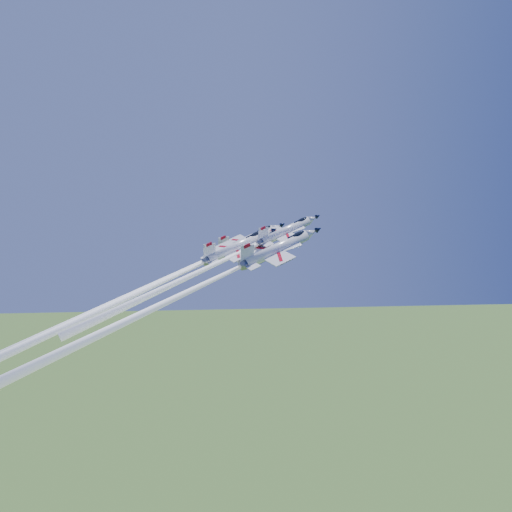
{
  "coord_description": "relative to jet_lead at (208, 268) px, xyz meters",
  "views": [
    {
      "loc": [
        -8.37,
        -111.61,
        104.75
      ],
      "look_at": [
        0.0,
        0.0,
        87.14
      ],
      "focal_mm": 40.0,
      "sensor_mm": 36.0,
      "label": 1
    }
  ],
  "objects": [
    {
      "name": "jet_slot",
      "position": [
        -15.35,
        -3.45,
        -5.11
      ],
      "size": [
        46.45,
        25.09,
        51.01
      ],
      "rotation": [
        0.35,
        0.14,
        -1.14
      ],
      "color": "silver"
    },
    {
      "name": "jet_left",
      "position": [
        -11.78,
        5.16,
        -4.56
      ],
      "size": [
        45.2,
        24.42,
        49.26
      ],
      "rotation": [
        0.35,
        0.14,
        -1.14
      ],
      "color": "silver"
    },
    {
      "name": "jet_right",
      "position": [
        -5.38,
        -6.98,
        -3.93
      ],
      "size": [
        44.88,
        24.22,
        46.08
      ],
      "rotation": [
        0.35,
        0.14,
        -1.14
      ],
      "color": "silver"
    },
    {
      "name": "jet_lead",
      "position": [
        0.0,
        0.0,
        0.0
      ],
      "size": [
        37.12,
        20.03,
        38.5
      ],
      "rotation": [
        0.35,
        0.14,
        -1.14
      ],
      "color": "silver"
    }
  ]
}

